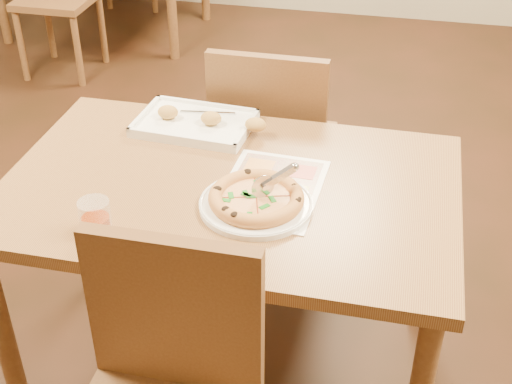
% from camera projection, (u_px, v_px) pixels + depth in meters
% --- Properties ---
extents(dining_table, '(1.30, 0.85, 0.72)m').
position_uv_depth(dining_table, '(230.00, 208.00, 2.09)').
color(dining_table, olive).
rests_on(dining_table, ground).
extents(chair_near, '(0.42, 0.42, 0.47)m').
position_uv_depth(chair_near, '(165.00, 378.00, 1.64)').
color(chair_near, brown).
rests_on(chair_near, ground).
extents(chair_far, '(0.42, 0.42, 0.47)m').
position_uv_depth(chair_far, '(271.00, 131.00, 2.61)').
color(chair_far, brown).
rests_on(chair_far, ground).
extents(plate, '(0.41, 0.41, 0.02)m').
position_uv_depth(plate, '(256.00, 205.00, 1.94)').
color(plate, white).
rests_on(plate, dining_table).
extents(pizza, '(0.26, 0.26, 0.04)m').
position_uv_depth(pizza, '(256.00, 198.00, 1.93)').
color(pizza, '#E28C4D').
rests_on(pizza, plate).
extents(pizza_cutter, '(0.11, 0.09, 0.08)m').
position_uv_depth(pizza_cutter, '(274.00, 180.00, 1.91)').
color(pizza_cutter, silver).
rests_on(pizza_cutter, pizza).
extents(appetizer_tray, '(0.43, 0.28, 0.06)m').
position_uv_depth(appetizer_tray, '(198.00, 123.00, 2.31)').
color(appetizer_tray, white).
rests_on(appetizer_tray, dining_table).
extents(glass_tumbler, '(0.08, 0.08, 0.10)m').
position_uv_depth(glass_tumbler, '(96.00, 221.00, 1.81)').
color(glass_tumbler, '#8E2E0A').
rests_on(glass_tumbler, dining_table).
extents(menu, '(0.29, 0.39, 0.00)m').
position_uv_depth(menu, '(271.00, 189.00, 2.01)').
color(menu, white).
rests_on(menu, dining_table).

